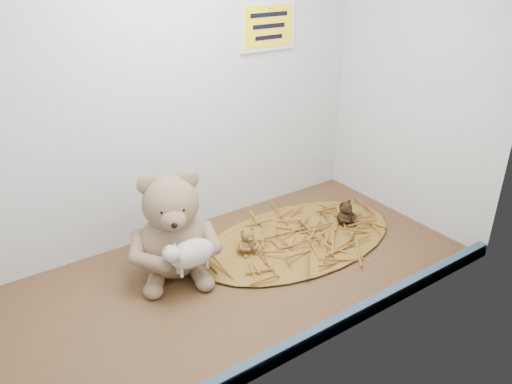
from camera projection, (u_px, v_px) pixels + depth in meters
alcove_shell at (213, 93)px, 112.43cm from camera, size 120.40×60.20×90.40cm
front_rail at (312, 337)px, 103.55cm from camera, size 119.28×2.20×3.60cm
straw_bed at (298, 238)px, 141.12cm from camera, size 61.76×35.86×1.20cm
main_teddy at (172, 224)px, 121.84cm from camera, size 29.00×29.72×27.50cm
toy_lamb at (192, 253)px, 115.98cm from camera, size 14.62×8.92×9.45cm
mini_teddy_tan at (247, 239)px, 132.47cm from camera, size 6.76×7.02×7.24cm
mini_teddy_brown at (345, 212)px, 146.00cm from camera, size 6.33×6.66×7.55cm
wall_sign at (268, 26)px, 138.42cm from camera, size 16.00×1.20×11.00cm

